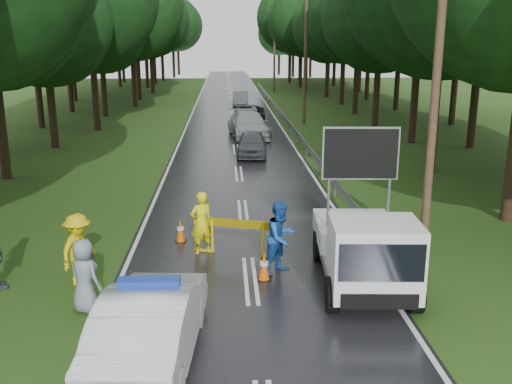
{
  "coord_description": "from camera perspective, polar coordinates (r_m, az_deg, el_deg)",
  "views": [
    {
      "loc": [
        -0.59,
        -13.56,
        5.99
      ],
      "look_at": [
        0.36,
        3.93,
        1.3
      ],
      "focal_mm": 40.0,
      "sensor_mm": 36.0,
      "label": 1
    }
  ],
  "objects": [
    {
      "name": "guardrail",
      "position": [
        43.78,
        2.57,
        7.84
      ],
      "size": [
        0.12,
        60.06,
        0.7
      ],
      "color": "gray",
      "rests_on": "ground"
    },
    {
      "name": "utility_pole_near",
      "position": [
        16.63,
        17.63,
        11.11
      ],
      "size": [
        1.4,
        0.24,
        10.0
      ],
      "color": "#462C20",
      "rests_on": "ground"
    },
    {
      "name": "queue_car_first",
      "position": [
        30.32,
        -0.42,
        4.87
      ],
      "size": [
        1.78,
        3.95,
        1.32
      ],
      "primitive_type": "imported",
      "rotation": [
        0.0,
        0.0,
        -0.06
      ],
      "color": "#383B3F",
      "rests_on": "ground"
    },
    {
      "name": "civilian",
      "position": [
        15.0,
        2.51,
        -4.55
      ],
      "size": [
        1.2,
        1.19,
        1.96
      ],
      "primitive_type": "imported",
      "rotation": [
        0.0,
        0.0,
        0.74
      ],
      "color": "#194DA4",
      "rests_on": "ground"
    },
    {
      "name": "cone_near_left",
      "position": [
        12.83,
        -11.73,
        -11.55
      ],
      "size": [
        0.32,
        0.32,
        0.67
      ],
      "color": "black",
      "rests_on": "ground"
    },
    {
      "name": "cone_left_mid",
      "position": [
        17.55,
        -7.55,
        -3.89
      ],
      "size": [
        0.34,
        0.34,
        0.72
      ],
      "color": "black",
      "rests_on": "ground"
    },
    {
      "name": "officer",
      "position": [
        16.38,
        -5.48,
        -3.09
      ],
      "size": [
        0.8,
        0.69,
        1.85
      ],
      "primitive_type": "imported",
      "rotation": [
        0.0,
        0.0,
        3.59
      ],
      "color": "yellow",
      "rests_on": "ground"
    },
    {
      "name": "cone_center",
      "position": [
        14.71,
        0.81,
        -7.48
      ],
      "size": [
        0.36,
        0.36,
        0.76
      ],
      "color": "black",
      "rests_on": "ground"
    },
    {
      "name": "bystander_right",
      "position": [
        13.5,
        -16.77,
        -8.03
      ],
      "size": [
        1.0,
        0.94,
        1.72
      ],
      "primitive_type": "imported",
      "rotation": [
        0.0,
        0.0,
        2.5
      ],
      "color": "gray",
      "rests_on": "ground"
    },
    {
      "name": "queue_car_fourth",
      "position": [
        53.7,
        -1.55,
        9.3
      ],
      "size": [
        1.58,
        4.1,
        1.33
      ],
      "primitive_type": "imported",
      "rotation": [
        0.0,
        0.0,
        -0.04
      ],
      "color": "#3D3F44",
      "rests_on": "ground"
    },
    {
      "name": "police_sedan",
      "position": [
        11.28,
        -10.45,
        -12.84
      ],
      "size": [
        2.0,
        4.79,
        1.69
      ],
      "rotation": [
        0.0,
        0.0,
        3.06
      ],
      "color": "silver",
      "rests_on": "ground"
    },
    {
      "name": "cone_far",
      "position": [
        17.35,
        2.3,
        -3.92
      ],
      "size": [
        0.36,
        0.36,
        0.77
      ],
      "color": "black",
      "rests_on": "ground"
    },
    {
      "name": "cone_right",
      "position": [
        18.44,
        7.53,
        -2.85
      ],
      "size": [
        0.37,
        0.37,
        0.79
      ],
      "color": "black",
      "rests_on": "ground"
    },
    {
      "name": "ground",
      "position": [
        14.84,
        -0.55,
        -8.82
      ],
      "size": [
        160.0,
        160.0,
        0.0
      ],
      "primitive_type": "plane",
      "color": "#254213",
      "rests_on": "ground"
    },
    {
      "name": "barrier",
      "position": [
        16.22,
        -1.88,
        -3.64
      ],
      "size": [
        2.49,
        0.83,
        1.07
      ],
      "rotation": [
        0.0,
        0.0,
        -0.3
      ],
      "color": "#D7BD0B",
      "rests_on": "ground"
    },
    {
      "name": "queue_car_second",
      "position": [
        36.22,
        -0.74,
        6.74
      ],
      "size": [
        2.8,
        5.65,
        1.58
      ],
      "primitive_type": "imported",
      "rotation": [
        0.0,
        0.0,
        0.11
      ],
      "color": "gray",
      "rests_on": "ground"
    },
    {
      "name": "road",
      "position": [
        43.98,
        -2.32,
        7.17
      ],
      "size": [
        7.0,
        140.0,
        0.02
      ],
      "primitive_type": "cube",
      "color": "black",
      "rests_on": "ground"
    },
    {
      "name": "work_truck",
      "position": [
        14.33,
        10.84,
        -5.54
      ],
      "size": [
        2.41,
        4.9,
        3.8
      ],
      "rotation": [
        0.0,
        0.0,
        -0.06
      ],
      "color": "gray",
      "rests_on": "ground"
    },
    {
      "name": "bystander_left",
      "position": [
        14.94,
        -17.32,
        -5.53
      ],
      "size": [
        1.1,
        1.37,
        1.86
      ],
      "primitive_type": "imported",
      "rotation": [
        0.0,
        0.0,
        1.17
      ],
      "color": "#D6BB0B",
      "rests_on": "ground"
    },
    {
      "name": "utility_pole_mid",
      "position": [
        41.97,
        4.97,
        13.68
      ],
      "size": [
        1.4,
        0.24,
        10.0
      ],
      "color": "#462C20",
      "rests_on": "ground"
    },
    {
      "name": "utility_pole_far",
      "position": [
        67.82,
        1.85,
        14.2
      ],
      "size": [
        1.4,
        0.24,
        10.0
      ],
      "color": "#462C20",
      "rests_on": "ground"
    },
    {
      "name": "queue_car_third",
      "position": [
        42.19,
        -0.6,
        7.74
      ],
      "size": [
        2.46,
        4.9,
        1.33
      ],
      "primitive_type": "imported",
      "rotation": [
        0.0,
        0.0,
        -0.05
      ],
      "color": "black",
      "rests_on": "ground"
    }
  ]
}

